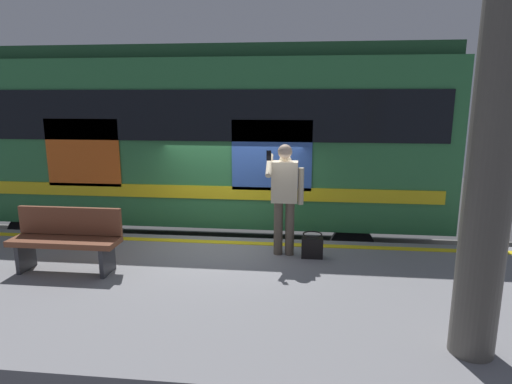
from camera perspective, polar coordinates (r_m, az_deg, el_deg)
name	(u,v)px	position (r m, az deg, el deg)	size (l,w,h in m)	color
ground_plane	(231,285)	(8.14, -3.28, -12.01)	(23.66, 23.66, 0.00)	#3D3D3F
platform	(206,316)	(6.15, -6.60, -15.80)	(14.45, 4.05, 0.91)	gray
safety_line	(228,242)	(7.53, -3.75, -6.59)	(14.17, 0.16, 0.01)	yellow
track_rail_near	(240,258)	(9.17, -2.06, -8.59)	(18.79, 0.08, 0.16)	slate
track_rail_far	(249,236)	(10.51, -0.91, -5.84)	(18.79, 0.08, 0.16)	slate
train_carriage	(195,133)	(9.51, -7.94, 7.61)	(10.07, 3.09, 4.11)	#2D723F
passenger	(285,191)	(6.72, 3.77, 0.19)	(0.57, 0.55, 1.74)	brown
handbag	(312,246)	(6.83, 7.36, -7.08)	(0.33, 0.30, 0.39)	black
station_column	(492,164)	(4.40, 28.46, 3.28)	(0.42, 0.42, 3.71)	#59544C
bench	(67,237)	(6.77, -23.54, -5.48)	(1.53, 0.44, 0.90)	brown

